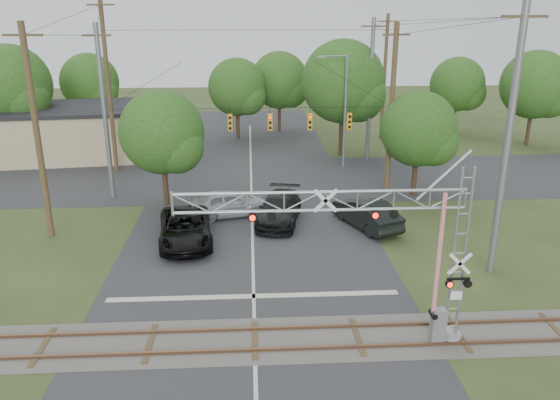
{
  "coord_description": "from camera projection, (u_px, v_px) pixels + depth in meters",
  "views": [
    {
      "loc": [
        -0.05,
        -16.15,
        11.93
      ],
      "look_at": [
        1.29,
        7.5,
        3.86
      ],
      "focal_mm": 35.0,
      "sensor_mm": 36.0,
      "label": 1
    }
  ],
  "objects": [
    {
      "name": "ground",
      "position": [
        255.0,
        373.0,
        19.12
      ],
      "size": [
        160.0,
        160.0,
        0.0
      ],
      "primitive_type": "plane",
      "color": "#2F3D1C",
      "rests_on": "ground"
    },
    {
      "name": "streetlight",
      "position": [
        343.0,
        105.0,
        43.48
      ],
      "size": [
        2.42,
        0.25,
        9.08
      ],
      "color": "slate",
      "rests_on": "ground"
    },
    {
      "name": "treeline",
      "position": [
        228.0,
        88.0,
        48.33
      ],
      "size": [
        59.6,
        29.17,
        10.06
      ],
      "color": "#362518",
      "rests_on": "ground"
    },
    {
      "name": "sedan_silver",
      "position": [
        229.0,
        203.0,
        33.79
      ],
      "size": [
        5.4,
        3.22,
        1.72
      ],
      "primitive_type": "imported",
      "rotation": [
        0.0,
        0.0,
        1.82
      ],
      "color": "#989A9F",
      "rests_on": "ground"
    },
    {
      "name": "road_cross",
      "position": [
        251.0,
        179.0,
        41.79
      ],
      "size": [
        90.0,
        12.0,
        0.02
      ],
      "primitive_type": "cube",
      "color": "#2B2B2E",
      "rests_on": "ground"
    },
    {
      "name": "crossing_gantry",
      "position": [
        376.0,
        239.0,
        19.51
      ],
      "size": [
        10.8,
        0.88,
        6.92
      ],
      "color": "gray",
      "rests_on": "ground"
    },
    {
      "name": "traffic_signal_span",
      "position": [
        264.0,
        114.0,
        36.25
      ],
      "size": [
        19.34,
        0.36,
        11.5
      ],
      "color": "slate",
      "rests_on": "ground"
    },
    {
      "name": "pickup_black",
      "position": [
        185.0,
        228.0,
        29.89
      ],
      "size": [
        3.47,
        6.28,
        1.66
      ],
      "primitive_type": "imported",
      "rotation": [
        0.0,
        0.0,
        0.12
      ],
      "color": "black",
      "rests_on": "ground"
    },
    {
      "name": "suv_dark",
      "position": [
        366.0,
        213.0,
        32.08
      ],
      "size": [
        3.64,
        5.44,
        1.7
      ],
      "primitive_type": "imported",
      "rotation": [
        0.0,
        0.0,
        3.54
      ],
      "color": "black",
      "rests_on": "ground"
    },
    {
      "name": "road_main",
      "position": [
        253.0,
        255.0,
        28.56
      ],
      "size": [
        14.0,
        90.0,
        0.02
      ],
      "primitive_type": "cube",
      "color": "#2B2B2E",
      "rests_on": "ground"
    },
    {
      "name": "railroad_track",
      "position": [
        255.0,
        340.0,
        21.0
      ],
      "size": [
        90.0,
        3.2,
        0.17
      ],
      "color": "#524B47",
      "rests_on": "ground"
    },
    {
      "name": "car_dark",
      "position": [
        279.0,
        209.0,
        32.86
      ],
      "size": [
        3.35,
        5.99,
        1.64
      ],
      "primitive_type": "imported",
      "rotation": [
        0.0,
        0.0,
        -0.2
      ],
      "color": "black",
      "rests_on": "ground"
    },
    {
      "name": "utility_poles",
      "position": [
        283.0,
        99.0,
        38.71
      ],
      "size": [
        26.62,
        30.34,
        13.31
      ],
      "color": "#422E1E",
      "rests_on": "ground"
    },
    {
      "name": "commercial_building",
      "position": [
        46.0,
        132.0,
        47.8
      ],
      "size": [
        19.52,
        11.56,
        4.34
      ],
      "rotation": [
        0.0,
        0.0,
        0.12
      ],
      "color": "tan",
      "rests_on": "ground"
    }
  ]
}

